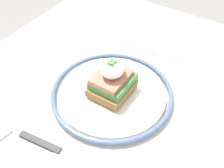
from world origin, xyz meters
The scene contains 5 objects.
dining_table centered at (0.00, 0.00, 0.63)m, with size 0.85×0.72×0.77m.
plate centered at (-0.04, -0.02, 0.78)m, with size 0.25×0.25×0.02m.
sandwich centered at (-0.04, -0.02, 0.82)m, with size 0.08×0.07×0.08m.
fork centered at (-0.21, -0.01, 0.78)m, with size 0.02×0.14×0.00m.
knife centered at (0.12, -0.03, 0.78)m, with size 0.04×0.18×0.01m.
Camera 1 is at (0.29, 0.19, 1.20)m, focal length 45.00 mm.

